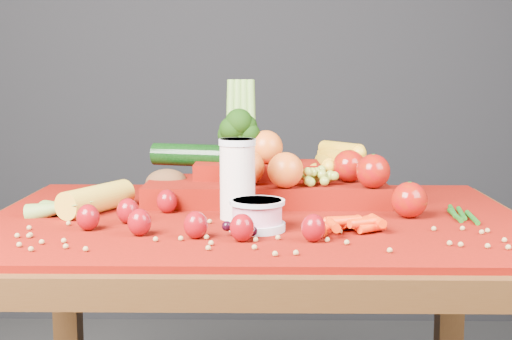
{
  "coord_description": "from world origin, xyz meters",
  "views": [
    {
      "loc": [
        0.02,
        -1.39,
        1.05
      ],
      "look_at": [
        0.0,
        0.02,
        0.85
      ],
      "focal_mm": 50.0,
      "sensor_mm": 36.0,
      "label": 1
    }
  ],
  "objects_px": {
    "table": "(256,267)",
    "produce_mound": "(274,175)",
    "yogurt_bowl": "(257,214)",
    "milk_glass": "(237,176)"
  },
  "relations": [
    {
      "from": "milk_glass",
      "to": "yogurt_bowl",
      "type": "bearing_deg",
      "value": -68.93
    },
    {
      "from": "produce_mound",
      "to": "milk_glass",
      "type": "bearing_deg",
      "value": -110.83
    },
    {
      "from": "produce_mound",
      "to": "yogurt_bowl",
      "type": "bearing_deg",
      "value": -96.38
    },
    {
      "from": "milk_glass",
      "to": "yogurt_bowl",
      "type": "distance_m",
      "value": 0.12
    },
    {
      "from": "table",
      "to": "milk_glass",
      "type": "xyz_separation_m",
      "value": [
        -0.04,
        -0.03,
        0.19
      ]
    },
    {
      "from": "table",
      "to": "produce_mound",
      "type": "distance_m",
      "value": 0.23
    },
    {
      "from": "yogurt_bowl",
      "to": "produce_mound",
      "type": "height_order",
      "value": "produce_mound"
    },
    {
      "from": "table",
      "to": "yogurt_bowl",
      "type": "bearing_deg",
      "value": -88.18
    },
    {
      "from": "yogurt_bowl",
      "to": "milk_glass",
      "type": "bearing_deg",
      "value": 111.07
    },
    {
      "from": "yogurt_bowl",
      "to": "produce_mound",
      "type": "relative_size",
      "value": 0.17
    }
  ]
}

